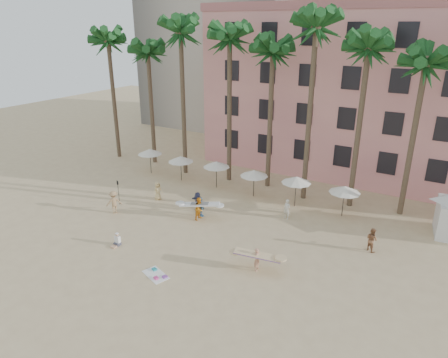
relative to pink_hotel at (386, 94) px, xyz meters
name	(u,v)px	position (x,y,z in m)	size (l,w,h in m)	color
ground	(180,266)	(-7.00, -26.00, -8.00)	(120.00, 120.00, 0.00)	#D1B789
pink_hotel	(386,94)	(0.00, 0.00, 0.00)	(35.00, 14.00, 16.00)	#FBA198
palm_row	(288,45)	(-6.49, -11.00, 4.97)	(44.40, 5.40, 16.30)	brown
umbrella_row	(234,168)	(-10.00, -13.50, -5.67)	(22.50, 2.70, 2.73)	#332B23
beach_towel	(157,275)	(-7.70, -27.53, -7.97)	(2.03, 1.56, 0.14)	white
carrier_yellow	(257,258)	(-2.56, -23.83, -7.10)	(3.03, 1.54, 1.56)	tan
carrier_white	(200,208)	(-9.65, -19.76, -7.01)	(3.20, 1.93, 1.86)	orange
beachgoers	(197,207)	(-10.11, -19.48, -7.12)	(20.72, 7.20, 1.92)	#4C83B2
paddle	(118,190)	(-17.16, -21.03, -6.59)	(0.18, 0.04, 2.23)	black
seated_man	(117,241)	(-12.40, -26.15, -7.68)	(0.41, 0.72, 0.93)	#3F3F4C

